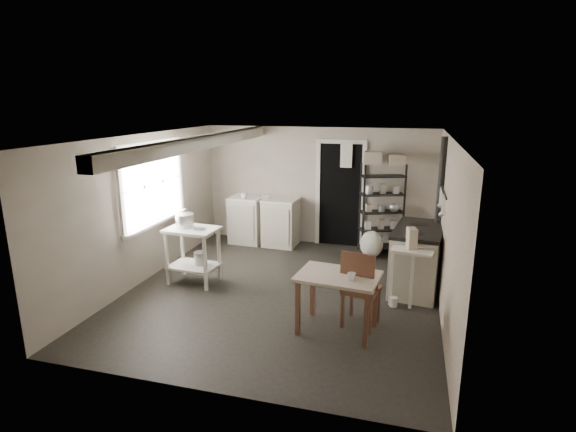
% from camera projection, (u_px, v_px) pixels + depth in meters
% --- Properties ---
extents(floor, '(5.00, 5.00, 0.00)m').
position_uv_depth(floor, '(283.00, 291.00, 6.75)').
color(floor, black).
rests_on(floor, ground).
extents(ceiling, '(5.00, 5.00, 0.00)m').
position_uv_depth(ceiling, '(282.00, 137.00, 6.18)').
color(ceiling, silver).
rests_on(ceiling, wall_back).
extents(wall_back, '(4.50, 0.02, 2.30)m').
position_uv_depth(wall_back, '(318.00, 187.00, 8.80)').
color(wall_back, '#B2A898').
rests_on(wall_back, ground).
extents(wall_front, '(4.50, 0.02, 2.30)m').
position_uv_depth(wall_front, '(207.00, 284.00, 4.13)').
color(wall_front, '#B2A898').
rests_on(wall_front, ground).
extents(wall_left, '(0.02, 5.00, 2.30)m').
position_uv_depth(wall_left, '(145.00, 208.00, 7.04)').
color(wall_left, '#B2A898').
rests_on(wall_left, ground).
extents(wall_right, '(0.02, 5.00, 2.30)m').
position_uv_depth(wall_right, '(447.00, 229.00, 5.89)').
color(wall_right, '#B2A898').
rests_on(wall_right, ground).
extents(window, '(0.12, 1.76, 1.28)m').
position_uv_depth(window, '(152.00, 184.00, 7.13)').
color(window, silver).
rests_on(window, wall_left).
extents(doorway, '(0.96, 0.10, 2.08)m').
position_uv_depth(doorway, '(340.00, 196.00, 8.69)').
color(doorway, silver).
rests_on(doorway, ground).
extents(ceiling_beam, '(0.18, 5.00, 0.18)m').
position_uv_depth(ceiling_beam, '(203.00, 142.00, 6.51)').
color(ceiling_beam, silver).
rests_on(ceiling_beam, ceiling).
extents(wallpaper_panel, '(0.01, 5.00, 2.30)m').
position_uv_depth(wallpaper_panel, '(446.00, 229.00, 5.89)').
color(wallpaper_panel, '#BDAE99').
rests_on(wallpaper_panel, wall_right).
extents(utensil_rail, '(0.06, 1.20, 0.44)m').
position_uv_depth(utensil_rail, '(442.00, 190.00, 6.36)').
color(utensil_rail, silver).
rests_on(utensil_rail, wall_right).
extents(prep_table, '(0.81, 0.61, 0.89)m').
position_uv_depth(prep_table, '(193.00, 258.00, 7.00)').
color(prep_table, silver).
rests_on(prep_table, ground).
extents(stockpot, '(0.37, 0.37, 0.30)m').
position_uv_depth(stockpot, '(185.00, 224.00, 6.94)').
color(stockpot, silver).
rests_on(stockpot, prep_table).
extents(saucepan, '(0.24, 0.24, 0.10)m').
position_uv_depth(saucepan, '(200.00, 232.00, 6.81)').
color(saucepan, silver).
rests_on(saucepan, prep_table).
extents(bucket, '(0.23, 0.23, 0.22)m').
position_uv_depth(bucket, '(201.00, 259.00, 7.02)').
color(bucket, silver).
rests_on(bucket, prep_table).
extents(base_cabinets, '(1.45, 0.66, 0.93)m').
position_uv_depth(base_cabinets, '(264.00, 221.00, 8.93)').
color(base_cabinets, beige).
rests_on(base_cabinets, ground).
extents(mixing_bowl, '(0.39, 0.39, 0.08)m').
position_uv_depth(mixing_bowl, '(265.00, 198.00, 8.69)').
color(mixing_bowl, white).
rests_on(mixing_bowl, base_cabinets).
extents(counter_cup, '(0.13, 0.13, 0.10)m').
position_uv_depth(counter_cup, '(244.00, 196.00, 8.77)').
color(counter_cup, white).
rests_on(counter_cup, base_cabinets).
extents(shelf_rack, '(0.85, 0.57, 1.68)m').
position_uv_depth(shelf_rack, '(382.00, 203.00, 8.30)').
color(shelf_rack, black).
rests_on(shelf_rack, ground).
extents(shelf_jar, '(0.09, 0.09, 0.20)m').
position_uv_depth(shelf_jar, '(366.00, 180.00, 8.24)').
color(shelf_jar, white).
rests_on(shelf_jar, shelf_rack).
extents(storage_box_a, '(0.33, 0.30, 0.22)m').
position_uv_depth(storage_box_a, '(374.00, 145.00, 8.04)').
color(storage_box_a, beige).
rests_on(storage_box_a, shelf_rack).
extents(storage_box_b, '(0.31, 0.30, 0.17)m').
position_uv_depth(storage_box_b, '(397.00, 147.00, 7.93)').
color(storage_box_b, beige).
rests_on(storage_box_b, shelf_rack).
extents(stove, '(0.83, 1.30, 0.96)m').
position_uv_depth(stove, '(417.00, 261.00, 6.75)').
color(stove, beige).
rests_on(stove, ground).
extents(stovepipe, '(0.15, 0.15, 1.54)m').
position_uv_depth(stovepipe, '(441.00, 182.00, 6.77)').
color(stovepipe, black).
rests_on(stovepipe, stove).
extents(side_ledge, '(0.59, 0.38, 0.85)m').
position_uv_depth(side_ledge, '(410.00, 279.00, 6.11)').
color(side_ledge, silver).
rests_on(side_ledge, ground).
extents(oats_box, '(0.15, 0.21, 0.28)m').
position_uv_depth(oats_box, '(412.00, 237.00, 6.03)').
color(oats_box, beige).
rests_on(oats_box, side_ledge).
extents(work_table, '(1.05, 0.79, 0.74)m').
position_uv_depth(work_table, '(337.00, 302.00, 5.52)').
color(work_table, beige).
rests_on(work_table, ground).
extents(table_cup, '(0.13, 0.13, 0.09)m').
position_uv_depth(table_cup, '(352.00, 275.00, 5.25)').
color(table_cup, white).
rests_on(table_cup, work_table).
extents(chair, '(0.50, 0.52, 1.03)m').
position_uv_depth(chair, '(361.00, 289.00, 5.64)').
color(chair, brown).
rests_on(chair, ground).
extents(flour_sack, '(0.44, 0.39, 0.50)m').
position_uv_depth(flour_sack, '(371.00, 245.00, 8.17)').
color(flour_sack, white).
rests_on(flour_sack, ground).
extents(floor_crock, '(0.13, 0.13, 0.14)m').
position_uv_depth(floor_crock, '(393.00, 301.00, 6.24)').
color(floor_crock, white).
rests_on(floor_crock, ground).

